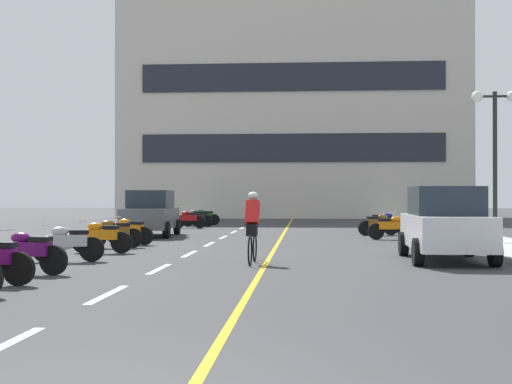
{
  "coord_description": "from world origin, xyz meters",
  "views": [
    {
      "loc": [
        1.18,
        -5.15,
        1.58
      ],
      "look_at": [
        -0.42,
        17.55,
        1.72
      ],
      "focal_mm": 49.48,
      "sensor_mm": 36.0,
      "label": 1
    }
  ],
  "objects_px": {
    "parked_car_near": "(445,223)",
    "motorcycle_7": "(130,230)",
    "motorcycle_4": "(68,242)",
    "motorcycle_13": "(204,217)",
    "parked_car_mid": "(151,213)",
    "motorcycle_8": "(391,227)",
    "cyclist_rider": "(253,226)",
    "motorcycle_3": "(29,251)",
    "street_lamp_mid": "(495,130)",
    "motorcycle_11": "(189,219)",
    "motorcycle_9": "(378,224)",
    "motorcycle_6": "(114,233)",
    "motorcycle_5": "(102,236)",
    "motorcycle_12": "(198,218)",
    "motorcycle_10": "(383,221)"
  },
  "relations": [
    {
      "from": "parked_car_near",
      "to": "motorcycle_7",
      "type": "bearing_deg",
      "value": 150.85
    },
    {
      "from": "motorcycle_4",
      "to": "motorcycle_13",
      "type": "xyz_separation_m",
      "value": [
        0.12,
        22.05,
        0.0
      ]
    },
    {
      "from": "motorcycle_7",
      "to": "parked_car_mid",
      "type": "bearing_deg",
      "value": 94.45
    },
    {
      "from": "motorcycle_8",
      "to": "motorcycle_13",
      "type": "distance_m",
      "value": 15.29
    },
    {
      "from": "motorcycle_13",
      "to": "parked_car_near",
      "type": "bearing_deg",
      "value": -66.85
    },
    {
      "from": "parked_car_mid",
      "to": "cyclist_rider",
      "type": "bearing_deg",
      "value": -65.99
    },
    {
      "from": "motorcycle_3",
      "to": "motorcycle_13",
      "type": "relative_size",
      "value": 0.99
    },
    {
      "from": "street_lamp_mid",
      "to": "motorcycle_3",
      "type": "bearing_deg",
      "value": -142.23
    },
    {
      "from": "parked_car_mid",
      "to": "motorcycle_3",
      "type": "xyz_separation_m",
      "value": [
        0.54,
        -13.66,
        -0.44
      ]
    },
    {
      "from": "motorcycle_8",
      "to": "motorcycle_11",
      "type": "bearing_deg",
      "value": 136.07
    },
    {
      "from": "motorcycle_9",
      "to": "motorcycle_6",
      "type": "bearing_deg",
      "value": -138.95
    },
    {
      "from": "motorcycle_7",
      "to": "motorcycle_6",
      "type": "bearing_deg",
      "value": -93.88
    },
    {
      "from": "motorcycle_3",
      "to": "motorcycle_4",
      "type": "bearing_deg",
      "value": 92.59
    },
    {
      "from": "motorcycle_3",
      "to": "cyclist_rider",
      "type": "relative_size",
      "value": 0.95
    },
    {
      "from": "motorcycle_6",
      "to": "motorcycle_13",
      "type": "relative_size",
      "value": 0.98
    },
    {
      "from": "motorcycle_3",
      "to": "motorcycle_6",
      "type": "height_order",
      "value": "same"
    },
    {
      "from": "cyclist_rider",
      "to": "motorcycle_9",
      "type": "bearing_deg",
      "value": 71.08
    },
    {
      "from": "street_lamp_mid",
      "to": "motorcycle_13",
      "type": "bearing_deg",
      "value": 126.35
    },
    {
      "from": "motorcycle_9",
      "to": "motorcycle_11",
      "type": "bearing_deg",
      "value": 146.39
    },
    {
      "from": "motorcycle_5",
      "to": "motorcycle_8",
      "type": "bearing_deg",
      "value": 37.95
    },
    {
      "from": "motorcycle_11",
      "to": "motorcycle_12",
      "type": "relative_size",
      "value": 0.99
    },
    {
      "from": "motorcycle_6",
      "to": "motorcycle_11",
      "type": "xyz_separation_m",
      "value": [
        0.07,
        13.47,
        0.0
      ]
    },
    {
      "from": "motorcycle_7",
      "to": "motorcycle_9",
      "type": "height_order",
      "value": "same"
    },
    {
      "from": "motorcycle_9",
      "to": "motorcycle_12",
      "type": "height_order",
      "value": "same"
    },
    {
      "from": "motorcycle_6",
      "to": "motorcycle_11",
      "type": "height_order",
      "value": "same"
    },
    {
      "from": "motorcycle_6",
      "to": "motorcycle_8",
      "type": "relative_size",
      "value": 0.98
    },
    {
      "from": "motorcycle_11",
      "to": "parked_car_mid",
      "type": "bearing_deg",
      "value": -92.77
    },
    {
      "from": "motorcycle_9",
      "to": "motorcycle_12",
      "type": "relative_size",
      "value": 0.98
    },
    {
      "from": "motorcycle_10",
      "to": "motorcycle_12",
      "type": "relative_size",
      "value": 1.0
    },
    {
      "from": "motorcycle_3",
      "to": "cyclist_rider",
      "type": "distance_m",
      "value": 5.13
    },
    {
      "from": "parked_car_mid",
      "to": "motorcycle_5",
      "type": "height_order",
      "value": "parked_car_mid"
    },
    {
      "from": "street_lamp_mid",
      "to": "motorcycle_9",
      "type": "distance_m",
      "value": 7.46
    },
    {
      "from": "motorcycle_11",
      "to": "cyclist_rider",
      "type": "relative_size",
      "value": 0.95
    },
    {
      "from": "parked_car_mid",
      "to": "motorcycle_6",
      "type": "xyz_separation_m",
      "value": [
        0.28,
        -6.32,
        -0.44
      ]
    },
    {
      "from": "motorcycle_9",
      "to": "cyclist_rider",
      "type": "xyz_separation_m",
      "value": [
        -4.21,
        -12.27,
        0.41
      ]
    },
    {
      "from": "motorcycle_11",
      "to": "motorcycle_4",
      "type": "bearing_deg",
      "value": -89.78
    },
    {
      "from": "motorcycle_3",
      "to": "motorcycle_12",
      "type": "height_order",
      "value": "same"
    },
    {
      "from": "street_lamp_mid",
      "to": "parked_car_near",
      "type": "distance_m",
      "value": 6.52
    },
    {
      "from": "street_lamp_mid",
      "to": "motorcycle_7",
      "type": "bearing_deg",
      "value": -179.07
    },
    {
      "from": "street_lamp_mid",
      "to": "motorcycle_3",
      "type": "height_order",
      "value": "street_lamp_mid"
    },
    {
      "from": "motorcycle_3",
      "to": "motorcycle_6",
      "type": "relative_size",
      "value": 1.01
    },
    {
      "from": "motorcycle_6",
      "to": "motorcycle_9",
      "type": "bearing_deg",
      "value": 41.05
    },
    {
      "from": "motorcycle_6",
      "to": "motorcycle_9",
      "type": "xyz_separation_m",
      "value": [
        8.8,
        7.66,
        0.0
      ]
    },
    {
      "from": "street_lamp_mid",
      "to": "motorcycle_10",
      "type": "relative_size",
      "value": 2.84
    },
    {
      "from": "motorcycle_7",
      "to": "cyclist_rider",
      "type": "height_order",
      "value": "cyclist_rider"
    },
    {
      "from": "street_lamp_mid",
      "to": "cyclist_rider",
      "type": "xyz_separation_m",
      "value": [
        -7.27,
        -6.27,
        -2.79
      ]
    },
    {
      "from": "motorcycle_11",
      "to": "motorcycle_7",
      "type": "bearing_deg",
      "value": -89.84
    },
    {
      "from": "motorcycle_8",
      "to": "motorcycle_10",
      "type": "height_order",
      "value": "same"
    },
    {
      "from": "motorcycle_5",
      "to": "cyclist_rider",
      "type": "xyz_separation_m",
      "value": [
        4.4,
        -2.63,
        0.41
      ]
    },
    {
      "from": "motorcycle_6",
      "to": "motorcycle_13",
      "type": "distance_m",
      "value": 17.43
    }
  ]
}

